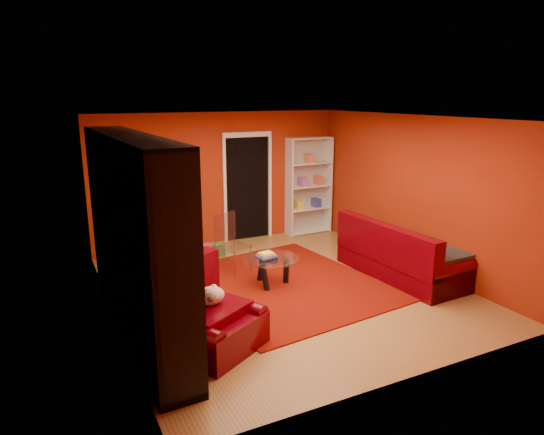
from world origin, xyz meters
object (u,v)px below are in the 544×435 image
rug (282,284)px  gift_box_teal (157,264)px  acrylic_chair (234,247)px  coffee_table (271,271)px  white_bookshelf (309,186)px  media_unit (136,240)px  christmas_tree (158,217)px  sofa (403,248)px  dog (211,296)px  gift_box_green (218,249)px  gift_box_red (209,250)px  armchair (212,315)px

rug → gift_box_teal: gift_box_teal is taller
acrylic_chair → coffee_table: bearing=-92.5°
white_bookshelf → acrylic_chair: (-2.36, -1.57, -0.57)m
media_unit → white_bookshelf: (4.22, 3.12, -0.22)m
christmas_tree → sofa: bearing=-35.5°
sofa → dog: bearing=99.2°
gift_box_green → sofa: size_ratio=0.10×
white_bookshelf → sofa: (0.07, -2.94, -0.55)m
media_unit → acrylic_chair: media_unit is taller
gift_box_red → dog: (-1.05, -3.15, 0.52)m
armchair → christmas_tree: bearing=57.2°
gift_box_teal → sofa: sofa is taller
media_unit → sofa: bearing=-0.0°
white_bookshelf → armchair: size_ratio=1.95×
media_unit → gift_box_teal: media_unit is taller
white_bookshelf → armchair: 5.21m
gift_box_teal → coffee_table: bearing=-41.5°
gift_box_teal → white_bookshelf: size_ratio=0.15×
rug → gift_box_red: 1.94m
acrylic_chair → gift_box_teal: bearing=132.1°
sofa → christmas_tree: bearing=51.6°
media_unit → acrylic_chair: bearing=37.3°
christmas_tree → armchair: christmas_tree is taller
armchair → acrylic_chair: 2.51m
rug → white_bookshelf: 3.23m
christmas_tree → dog: bearing=-92.9°
media_unit → dog: (0.71, -0.59, -0.61)m
white_bookshelf → media_unit: bearing=-143.7°
gift_box_teal → gift_box_red: 1.17m
gift_box_teal → coffee_table: coffee_table is taller
gift_box_green → acrylic_chair: size_ratio=0.26×
rug → gift_box_teal: bearing=140.2°
sofa → acrylic_chair: size_ratio=2.44×
armchair → sofa: sofa is taller
armchair → gift_box_teal: bearing=60.6°
media_unit → sofa: size_ratio=1.47×
gift_box_red → media_unit: bearing=-124.4°
media_unit → rug: bearing=14.5°
white_bookshelf → sofa: size_ratio=0.95×
gift_box_green → white_bookshelf: size_ratio=0.11×
gift_box_teal → gift_box_green: bearing=18.4°
white_bookshelf → sofa: 3.00m
rug → dog: dog is taller
coffee_table → acrylic_chair: 0.86m
christmas_tree → acrylic_chair: (1.00, -1.07, -0.39)m
christmas_tree → gift_box_red: (0.88, -0.06, -0.73)m
coffee_table → gift_box_red: bearing=103.0°
gift_box_teal → sofa: 4.10m
christmas_tree → sofa: (3.42, -2.44, -0.37)m
christmas_tree → dog: christmas_tree is taller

